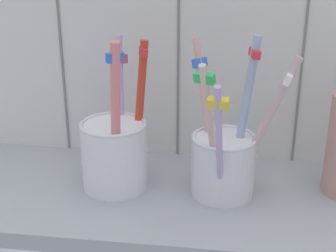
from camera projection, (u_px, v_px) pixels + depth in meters
The scene contains 4 objects.
counter_slab at pixel (167, 199), 60.27cm from camera, with size 64.00×22.00×2.00cm, color #9EA3A8.
tile_wall_back at pixel (180, 7), 63.25cm from camera, with size 64.00×2.20×45.00cm.
toothbrush_cup_left at pixel (115, 150), 59.52cm from camera, with size 8.24×9.45×19.01cm.
toothbrush_cup_right at pixel (224, 158), 57.80cm from camera, with size 12.34×11.89×19.23cm.
Camera 1 is at (7.05, -52.06, 31.85)cm, focal length 52.38 mm.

